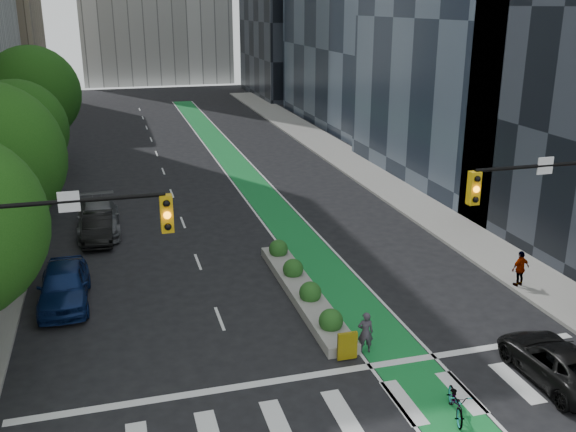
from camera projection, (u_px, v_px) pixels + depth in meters
ground at (331, 395)px, 20.13m from camera, size 160.00×160.00×0.00m
sidewalk_left at (20, 199)px, 39.93m from camera, size 3.60×90.00×0.15m
sidewalk_right at (371, 174)px, 45.97m from camera, size 3.60×90.00×0.15m
bike_lane_paint at (237, 166)px, 48.31m from camera, size 2.20×70.00×0.01m
tree_midfar at (17, 130)px, 35.85m from camera, size 5.60×5.60×7.76m
tree_far at (33, 94)px, 44.76m from camera, size 6.60×6.60×9.00m
signal_left at (16, 280)px, 16.82m from camera, size 6.14×0.51×7.20m
median_planter at (303, 288)px, 26.75m from camera, size 1.20×10.26×1.10m
bicycle at (456, 402)px, 18.97m from camera, size 1.13×1.89×0.94m
cyclist at (365, 332)px, 22.36m from camera, size 0.63×0.48×1.54m
parked_car_left_near at (64, 285)px, 25.98m from camera, size 1.97×4.84×1.65m
parked_car_left_mid at (98, 227)px, 33.08m from camera, size 1.63×4.29×1.40m
parked_car_left_far at (98, 218)px, 34.29m from camera, size 2.23×5.37×1.55m
parked_car_right at (556, 361)px, 20.81m from camera, size 2.09×4.53×1.26m
pedestrian_far at (520, 268)px, 27.31m from camera, size 0.98×0.55×1.58m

